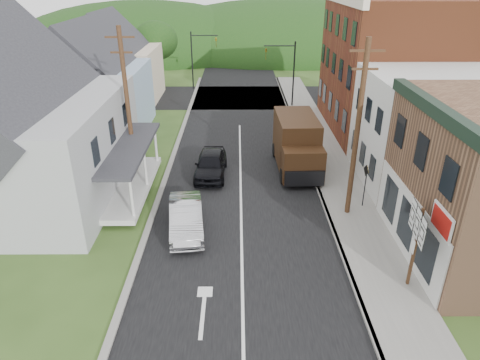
{
  "coord_description": "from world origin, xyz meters",
  "views": [
    {
      "loc": [
        -0.18,
        -16.02,
        11.56
      ],
      "look_at": [
        -0.06,
        3.14,
        2.2
      ],
      "focal_mm": 32.0,
      "sensor_mm": 36.0,
      "label": 1
    }
  ],
  "objects_px": {
    "dark_sedan": "(211,164)",
    "warning_sign": "(365,180)",
    "silver_sedan": "(186,218)",
    "route_sign_cluster": "(416,236)",
    "delivery_van": "(297,144)"
  },
  "relations": [
    {
      "from": "silver_sedan",
      "to": "route_sign_cluster",
      "type": "relative_size",
      "value": 1.27
    },
    {
      "from": "silver_sedan",
      "to": "dark_sedan",
      "type": "relative_size",
      "value": 0.98
    },
    {
      "from": "dark_sedan",
      "to": "warning_sign",
      "type": "distance_m",
      "value": 9.43
    },
    {
      "from": "silver_sedan",
      "to": "delivery_van",
      "type": "distance_m",
      "value": 9.72
    },
    {
      "from": "silver_sedan",
      "to": "route_sign_cluster",
      "type": "distance_m",
      "value": 10.42
    },
    {
      "from": "dark_sedan",
      "to": "delivery_van",
      "type": "relative_size",
      "value": 0.75
    },
    {
      "from": "dark_sedan",
      "to": "delivery_van",
      "type": "bearing_deg",
      "value": 12.15
    },
    {
      "from": "silver_sedan",
      "to": "warning_sign",
      "type": "distance_m",
      "value": 9.57
    },
    {
      "from": "dark_sedan",
      "to": "warning_sign",
      "type": "bearing_deg",
      "value": -24.32
    },
    {
      "from": "dark_sedan",
      "to": "delivery_van",
      "type": "height_order",
      "value": "delivery_van"
    },
    {
      "from": "silver_sedan",
      "to": "route_sign_cluster",
      "type": "xyz_separation_m",
      "value": [
        9.36,
        -4.24,
        1.7
      ]
    },
    {
      "from": "route_sign_cluster",
      "to": "warning_sign",
      "type": "bearing_deg",
      "value": 98.01
    },
    {
      "from": "silver_sedan",
      "to": "route_sign_cluster",
      "type": "bearing_deg",
      "value": -31.52
    },
    {
      "from": "delivery_van",
      "to": "dark_sedan",
      "type": "bearing_deg",
      "value": -171.72
    },
    {
      "from": "dark_sedan",
      "to": "delivery_van",
      "type": "distance_m",
      "value": 5.61
    }
  ]
}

